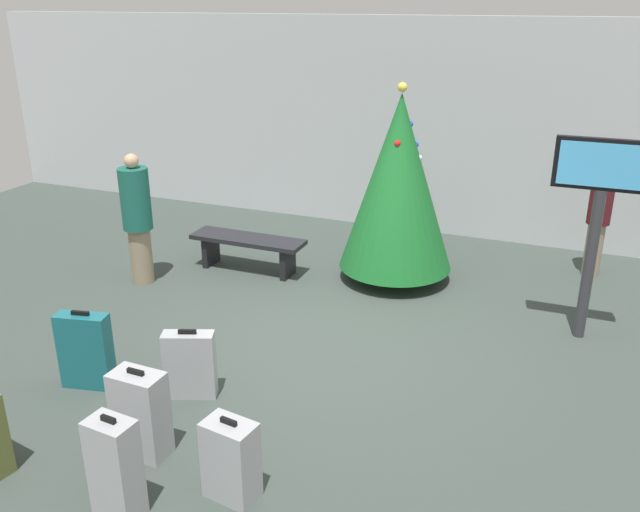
{
  "coord_description": "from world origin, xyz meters",
  "views": [
    {
      "loc": [
        2.34,
        -5.95,
        3.49
      ],
      "look_at": [
        -0.16,
        0.2,
        0.9
      ],
      "focal_mm": 37.16,
      "sensor_mm": 36.0,
      "label": 1
    }
  ],
  "objects_px": {
    "holiday_tree": "(398,183)",
    "suitcase_1": "(140,414)",
    "suitcase_3": "(190,365)",
    "suitcase_4": "(115,469)",
    "waiting_bench": "(248,245)",
    "suitcase_5": "(231,460)",
    "traveller_1": "(600,211)",
    "traveller_0": "(137,217)",
    "flight_info_kiosk": "(600,201)",
    "suitcase_2": "(86,351)"
  },
  "relations": [
    {
      "from": "holiday_tree",
      "to": "suitcase_1",
      "type": "relative_size",
      "value": 3.27
    },
    {
      "from": "holiday_tree",
      "to": "suitcase_3",
      "type": "xyz_separation_m",
      "value": [
        -0.98,
        -3.41,
        -0.98
      ]
    },
    {
      "from": "suitcase_3",
      "to": "suitcase_4",
      "type": "height_order",
      "value": "suitcase_4"
    },
    {
      "from": "waiting_bench",
      "to": "suitcase_5",
      "type": "distance_m",
      "value": 4.43
    },
    {
      "from": "traveller_1",
      "to": "traveller_0",
      "type": "bearing_deg",
      "value": -155.66
    },
    {
      "from": "traveller_1",
      "to": "suitcase_5",
      "type": "height_order",
      "value": "traveller_1"
    },
    {
      "from": "flight_info_kiosk",
      "to": "suitcase_1",
      "type": "relative_size",
      "value": 2.81
    },
    {
      "from": "flight_info_kiosk",
      "to": "traveller_1",
      "type": "bearing_deg",
      "value": 87.78
    },
    {
      "from": "suitcase_1",
      "to": "suitcase_3",
      "type": "xyz_separation_m",
      "value": [
        -0.09,
        0.87,
        -0.05
      ]
    },
    {
      "from": "traveller_1",
      "to": "suitcase_1",
      "type": "distance_m",
      "value": 6.35
    },
    {
      "from": "flight_info_kiosk",
      "to": "suitcase_4",
      "type": "xyz_separation_m",
      "value": [
        -2.97,
        -4.14,
        -1.16
      ]
    },
    {
      "from": "waiting_bench",
      "to": "suitcase_3",
      "type": "xyz_separation_m",
      "value": [
        0.95,
        -2.93,
        -0.04
      ]
    },
    {
      "from": "holiday_tree",
      "to": "suitcase_2",
      "type": "xyz_separation_m",
      "value": [
        -1.99,
        -3.64,
        -0.93
      ]
    },
    {
      "from": "suitcase_3",
      "to": "suitcase_4",
      "type": "relative_size",
      "value": 0.83
    },
    {
      "from": "suitcase_3",
      "to": "suitcase_1",
      "type": "bearing_deg",
      "value": -83.94
    },
    {
      "from": "suitcase_1",
      "to": "suitcase_2",
      "type": "bearing_deg",
      "value": 149.55
    },
    {
      "from": "traveller_1",
      "to": "suitcase_2",
      "type": "distance_m",
      "value": 6.5
    },
    {
      "from": "waiting_bench",
      "to": "holiday_tree",
      "type": "bearing_deg",
      "value": 14.04
    },
    {
      "from": "suitcase_2",
      "to": "suitcase_4",
      "type": "distance_m",
      "value": 1.88
    },
    {
      "from": "suitcase_2",
      "to": "suitcase_5",
      "type": "height_order",
      "value": "suitcase_2"
    },
    {
      "from": "suitcase_2",
      "to": "suitcase_4",
      "type": "height_order",
      "value": "suitcase_4"
    },
    {
      "from": "holiday_tree",
      "to": "suitcase_3",
      "type": "bearing_deg",
      "value": -106.06
    },
    {
      "from": "traveller_1",
      "to": "suitcase_3",
      "type": "xyz_separation_m",
      "value": [
        -3.4,
        -4.53,
        -0.57
      ]
    },
    {
      "from": "suitcase_2",
      "to": "suitcase_5",
      "type": "xyz_separation_m",
      "value": [
        2.02,
        -0.82,
        -0.06
      ]
    },
    {
      "from": "suitcase_3",
      "to": "suitcase_5",
      "type": "xyz_separation_m",
      "value": [
        1.02,
        -1.04,
        -0.01
      ]
    },
    {
      "from": "flight_info_kiosk",
      "to": "suitcase_4",
      "type": "distance_m",
      "value": 5.23
    },
    {
      "from": "waiting_bench",
      "to": "suitcase_2",
      "type": "relative_size",
      "value": 1.99
    },
    {
      "from": "suitcase_4",
      "to": "suitcase_2",
      "type": "bearing_deg",
      "value": 136.51
    },
    {
      "from": "traveller_0",
      "to": "suitcase_1",
      "type": "height_order",
      "value": "traveller_0"
    },
    {
      "from": "waiting_bench",
      "to": "suitcase_2",
      "type": "height_order",
      "value": "suitcase_2"
    },
    {
      "from": "traveller_0",
      "to": "suitcase_5",
      "type": "xyz_separation_m",
      "value": [
        3.07,
        -3.1,
        -0.58
      ]
    },
    {
      "from": "suitcase_3",
      "to": "suitcase_4",
      "type": "xyz_separation_m",
      "value": [
        0.36,
        -1.52,
        0.07
      ]
    },
    {
      "from": "suitcase_2",
      "to": "suitcase_5",
      "type": "relative_size",
      "value": 1.17
    },
    {
      "from": "traveller_1",
      "to": "suitcase_5",
      "type": "distance_m",
      "value": 6.09
    },
    {
      "from": "traveller_1",
      "to": "suitcase_1",
      "type": "relative_size",
      "value": 2.16
    },
    {
      "from": "suitcase_3",
      "to": "flight_info_kiosk",
      "type": "bearing_deg",
      "value": 38.28
    },
    {
      "from": "suitcase_3",
      "to": "suitcase_5",
      "type": "relative_size",
      "value": 1.02
    },
    {
      "from": "traveller_0",
      "to": "traveller_1",
      "type": "bearing_deg",
      "value": 24.34
    },
    {
      "from": "holiday_tree",
      "to": "suitcase_2",
      "type": "bearing_deg",
      "value": -118.68
    },
    {
      "from": "suitcase_1",
      "to": "flight_info_kiosk",
      "type": "bearing_deg",
      "value": 47.21
    },
    {
      "from": "flight_info_kiosk",
      "to": "holiday_tree",
      "type": "bearing_deg",
      "value": 161.44
    },
    {
      "from": "waiting_bench",
      "to": "suitcase_1",
      "type": "distance_m",
      "value": 3.94
    },
    {
      "from": "holiday_tree",
      "to": "flight_info_kiosk",
      "type": "distance_m",
      "value": 2.49
    },
    {
      "from": "waiting_bench",
      "to": "suitcase_4",
      "type": "bearing_deg",
      "value": -73.68
    },
    {
      "from": "waiting_bench",
      "to": "suitcase_1",
      "type": "xyz_separation_m",
      "value": [
        1.04,
        -3.8,
        0.01
      ]
    },
    {
      "from": "suitcase_4",
      "to": "suitcase_5",
      "type": "relative_size",
      "value": 1.23
    },
    {
      "from": "flight_info_kiosk",
      "to": "suitcase_2",
      "type": "distance_m",
      "value": 5.32
    },
    {
      "from": "holiday_tree",
      "to": "traveller_0",
      "type": "bearing_deg",
      "value": -155.99
    },
    {
      "from": "flight_info_kiosk",
      "to": "waiting_bench",
      "type": "relative_size",
      "value": 1.39
    },
    {
      "from": "flight_info_kiosk",
      "to": "traveller_0",
      "type": "xyz_separation_m",
      "value": [
        -5.38,
        -0.56,
        -0.66
      ]
    }
  ]
}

